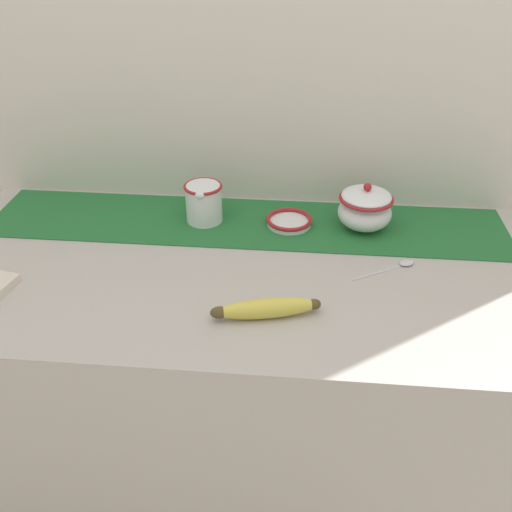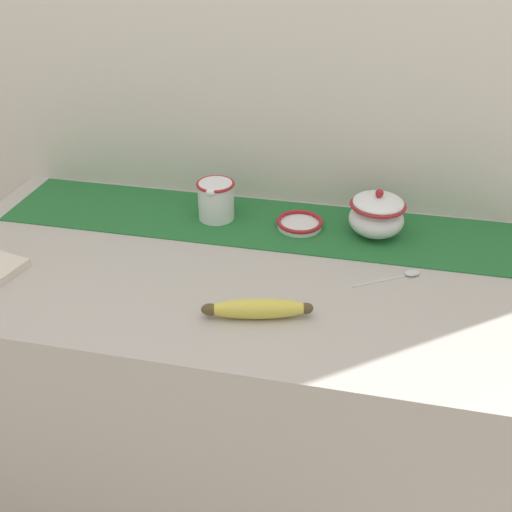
# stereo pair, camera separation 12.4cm
# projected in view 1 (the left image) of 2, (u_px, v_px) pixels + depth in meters

# --- Properties ---
(ground_plane) EXTENTS (12.00, 12.00, 0.00)m
(ground_plane) POSITION_uv_depth(u_px,v_px,m) (242.00, 500.00, 1.76)
(ground_plane) COLOR gray
(countertop) EXTENTS (1.43, 0.68, 0.87)m
(countertop) POSITION_uv_depth(u_px,v_px,m) (239.00, 401.00, 1.53)
(countertop) COLOR #B7B2AD
(countertop) RESTS_ON ground_plane
(back_wall) EXTENTS (2.23, 0.04, 2.40)m
(back_wall) POSITION_uv_depth(u_px,v_px,m) (252.00, 75.00, 1.42)
(back_wall) COLOR silver
(back_wall) RESTS_ON ground_plane
(table_runner) EXTENTS (1.31, 0.26, 0.00)m
(table_runner) POSITION_uv_depth(u_px,v_px,m) (246.00, 222.00, 1.46)
(table_runner) COLOR #236B33
(table_runner) RESTS_ON countertop
(cream_pitcher) EXTENTS (0.10, 0.11, 0.10)m
(cream_pitcher) POSITION_uv_depth(u_px,v_px,m) (204.00, 201.00, 1.44)
(cream_pitcher) COLOR white
(cream_pitcher) RESTS_ON countertop
(sugar_bowl) EXTENTS (0.13, 0.13, 0.12)m
(sugar_bowl) POSITION_uv_depth(u_px,v_px,m) (365.00, 208.00, 1.41)
(sugar_bowl) COLOR white
(sugar_bowl) RESTS_ON countertop
(small_dish) EXTENTS (0.12, 0.12, 0.02)m
(small_dish) POSITION_uv_depth(u_px,v_px,m) (289.00, 221.00, 1.45)
(small_dish) COLOR white
(small_dish) RESTS_ON countertop
(banana) EXTENTS (0.22, 0.09, 0.04)m
(banana) POSITION_uv_depth(u_px,v_px,m) (266.00, 308.00, 1.13)
(banana) COLOR #DBCC4C
(banana) RESTS_ON countertop
(spoon) EXTENTS (0.15, 0.10, 0.01)m
(spoon) POSITION_uv_depth(u_px,v_px,m) (402.00, 264.00, 1.29)
(spoon) COLOR silver
(spoon) RESTS_ON countertop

